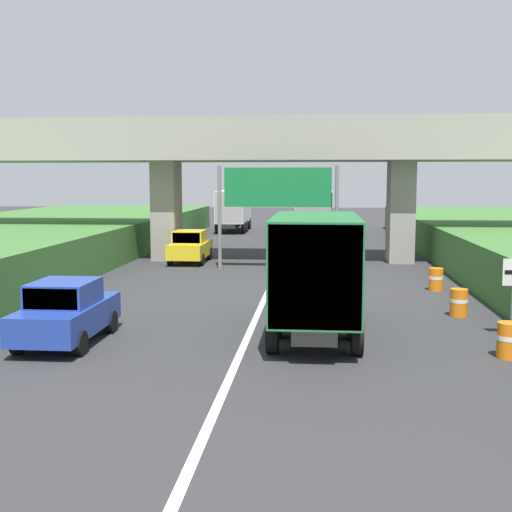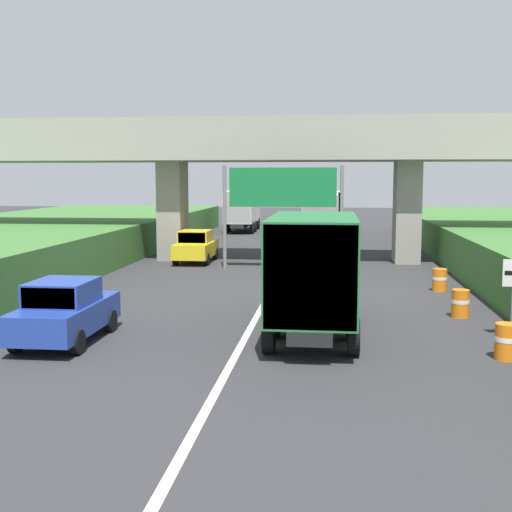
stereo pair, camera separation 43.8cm
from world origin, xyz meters
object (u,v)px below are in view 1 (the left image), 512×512
truck_green (315,267)px  truck_silver (317,210)px  car_blue (66,312)px  overhead_highway_sign (278,194)px  car_yellow (190,246)px  construction_barrel_3 (459,302)px  truck_white (234,208)px  truck_red (313,216)px  construction_barrel_4 (436,279)px  construction_barrel_2 (509,340)px

truck_green → truck_silver: 34.43m
truck_green → car_blue: (-6.70, -1.74, -1.08)m
overhead_highway_sign → truck_green: size_ratio=0.81×
car_yellow → construction_barrel_3: (11.30, -12.90, -0.40)m
car_blue → truck_silver: bearing=79.4°
truck_white → car_yellow: bearing=-89.2°
truck_red → car_blue: bearing=-102.9°
car_blue → construction_barrel_4: size_ratio=4.56×
truck_silver → construction_barrel_2: (4.78, -36.63, -1.47)m
truck_red → car_yellow: bearing=-120.7°
truck_silver → car_yellow: bearing=-109.7°
truck_green → car_yellow: size_ratio=1.78×
overhead_highway_sign → truck_silver: size_ratio=0.81×
car_yellow → overhead_highway_sign: bearing=-25.9°
truck_silver → car_blue: (-6.74, -36.17, -1.08)m
construction_barrel_2 → truck_red: bearing=100.0°
overhead_highway_sign → truck_silver: overhead_highway_sign is taller
car_yellow → construction_barrel_4: car_yellow is taller
truck_white → construction_barrel_4: 31.06m
truck_white → construction_barrel_3: (11.58, -33.75, -1.47)m
truck_white → car_yellow: 20.88m
car_blue → construction_barrel_4: (11.48, 9.60, -0.40)m
truck_red → car_blue: 29.05m
truck_red → construction_barrel_3: size_ratio=8.11×
truck_white → construction_barrel_4: bearing=-67.8°
truck_white → truck_silver: size_ratio=1.00×
truck_white → truck_red: bearing=-56.2°
truck_green → construction_barrel_3: bearing=31.4°
truck_red → car_yellow: truck_red is taller
car_blue → construction_barrel_2: car_blue is taller
car_blue → construction_barrel_4: car_blue is taller
car_yellow → construction_barrel_2: size_ratio=4.56×
truck_white → construction_barrel_3: size_ratio=8.11×
truck_green → truck_red: bearing=90.5°
truck_white → car_blue: bearing=-89.6°
overhead_highway_sign → truck_silver: bearing=84.8°
truck_red → construction_barrel_2: bearing=-80.0°
construction_barrel_3 → truck_white: bearing=108.9°
car_yellow → construction_barrel_2: 21.29m
truck_red → construction_barrel_4: (5.02, -18.69, -1.47)m
car_yellow → construction_barrel_3: bearing=-48.8°
truck_red → construction_barrel_4: bearing=-75.0°
car_blue → truck_red: bearing=77.1°
truck_white → truck_green: 37.24m
car_yellow → car_blue: (-0.04, -17.47, 0.00)m
truck_silver → construction_barrel_3: 31.97m
car_blue → construction_barrel_3: car_blue is taller
car_blue → construction_barrel_2: 11.53m
construction_barrel_2 → construction_barrel_4: bearing=90.2°
overhead_highway_sign → construction_barrel_3: bearing=-58.3°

